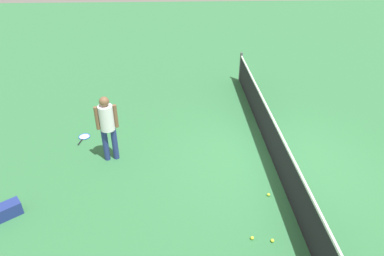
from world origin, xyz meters
TOP-DOWN VIEW (x-y plane):
  - ground_plane at (0.00, 0.00)m, footprint 40.00×40.00m
  - court_net at (0.00, 0.00)m, footprint 10.09×0.09m
  - player_near_side at (-0.22, -3.98)m, footprint 0.40×0.53m
  - tennis_racket_near_player at (-1.24, -4.91)m, footprint 0.60×0.36m
  - tennis_ball_near_player at (2.56, -0.62)m, footprint 0.07×0.07m
  - tennis_ball_by_net at (2.48, -0.99)m, footprint 0.07×0.07m
  - tennis_ball_baseline at (1.31, -0.40)m, footprint 0.07×0.07m
  - equipment_bag at (1.73, -5.85)m, footprint 0.71×0.80m

SIDE VIEW (x-z plane):
  - ground_plane at x=0.00m, z-range 0.00..0.00m
  - tennis_racket_near_player at x=-1.24m, z-range 0.00..0.03m
  - tennis_ball_near_player at x=2.56m, z-range 0.00..0.07m
  - tennis_ball_by_net at x=2.48m, z-range 0.00..0.07m
  - tennis_ball_baseline at x=1.31m, z-range 0.00..0.07m
  - equipment_bag at x=1.73m, z-range 0.00..0.28m
  - court_net at x=0.00m, z-range -0.03..1.04m
  - player_near_side at x=-0.22m, z-range 0.16..1.86m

